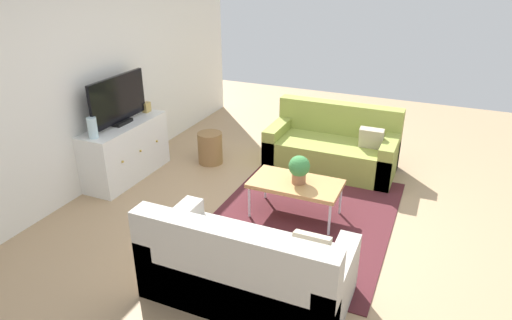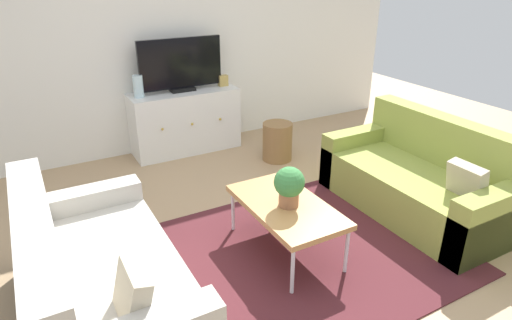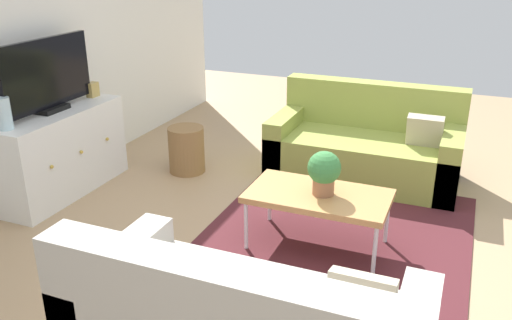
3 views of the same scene
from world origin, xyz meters
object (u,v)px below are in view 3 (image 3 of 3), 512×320
object	(u,v)px
potted_plant	(324,171)
flat_screen_tv	(47,76)
wicker_basket	(187,150)
glass_vase	(4,114)
coffee_table	(318,197)
tv_console	(60,152)
mantel_clock	(93,90)
couch_right_side	(367,147)

from	to	relation	value
potted_plant	flat_screen_tv	xyz separation A→B (m)	(0.07, 2.37, 0.44)
wicker_basket	glass_vase	bearing A→B (deg)	149.67
coffee_table	tv_console	world-z (taller)	tv_console
glass_vase	wicker_basket	bearing A→B (deg)	-30.33
potted_plant	flat_screen_tv	world-z (taller)	flat_screen_tv
tv_console	flat_screen_tv	distance (m)	0.67
flat_screen_tv	mantel_clock	size ratio (longest dim) A/B	7.45
couch_right_side	wicker_basket	bearing A→B (deg)	109.27
couch_right_side	potted_plant	world-z (taller)	couch_right_side
couch_right_side	flat_screen_tv	size ratio (longest dim) A/B	1.74
couch_right_side	glass_vase	xyz separation A→B (m)	(-1.89, 2.37, 0.58)
tv_console	couch_right_side	bearing A→B (deg)	-59.95
tv_console	potted_plant	bearing A→B (deg)	-91.65
mantel_clock	tv_console	bearing A→B (deg)	-179.99
couch_right_side	mantel_clock	xyz separation A→B (m)	(-0.86, 2.37, 0.52)
coffee_table	wicker_basket	distance (m)	1.79
flat_screen_tv	mantel_clock	bearing A→B (deg)	-2.24
potted_plant	mantel_clock	world-z (taller)	mantel_clock
flat_screen_tv	mantel_clock	distance (m)	0.56
mantel_clock	coffee_table	bearing A→B (deg)	-103.89
coffee_table	tv_console	xyz separation A→B (m)	(0.06, 2.32, -0.02)
potted_plant	flat_screen_tv	size ratio (longest dim) A/B	0.32
flat_screen_tv	wicker_basket	size ratio (longest dim) A/B	2.21
couch_right_side	mantel_clock	world-z (taller)	mantel_clock
couch_right_side	coffee_table	xyz separation A→B (m)	(-1.44, 0.05, 0.11)
couch_right_side	wicker_basket	distance (m)	1.69
mantel_clock	couch_right_side	bearing A→B (deg)	-70.03
potted_plant	tv_console	xyz separation A→B (m)	(0.07, 2.35, -0.23)
glass_vase	potted_plant	bearing A→B (deg)	-79.32
mantel_clock	wicker_basket	bearing A→B (deg)	-68.63
glass_vase	wicker_basket	xyz separation A→B (m)	(1.33, -0.78, -0.64)
coffee_table	couch_right_side	bearing A→B (deg)	-2.11
tv_console	flat_screen_tv	size ratio (longest dim) A/B	1.30
couch_right_side	glass_vase	bearing A→B (deg)	128.45
glass_vase	tv_console	bearing A→B (deg)	-0.01
glass_vase	wicker_basket	size ratio (longest dim) A/B	0.56
potted_plant	tv_console	distance (m)	2.36
potted_plant	flat_screen_tv	distance (m)	2.41
potted_plant	glass_vase	world-z (taller)	glass_vase
glass_vase	coffee_table	bearing A→B (deg)	-79.07
potted_plant	glass_vase	size ratio (longest dim) A/B	1.27
coffee_table	tv_console	distance (m)	2.32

